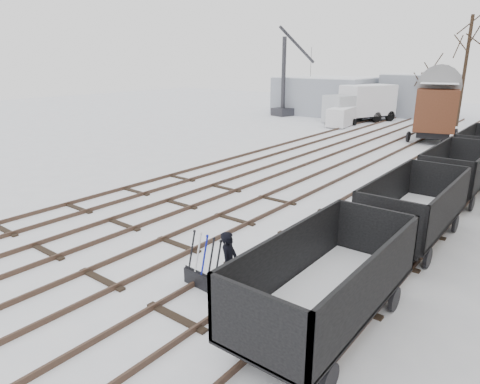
# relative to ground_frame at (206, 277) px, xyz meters

# --- Properties ---
(ground) EXTENTS (120.00, 120.00, 0.00)m
(ground) POSITION_rel_ground_frame_xyz_m (-2.55, 1.45, -0.28)
(ground) COLOR white
(ground) RESTS_ON ground
(tracks) EXTENTS (13.90, 52.00, 0.16)m
(tracks) POSITION_rel_ground_frame_xyz_m (-2.55, 15.12, -0.21)
(tracks) COLOR black
(tracks) RESTS_ON ground
(shed_left) EXTENTS (10.00, 8.00, 4.10)m
(shed_left) POSITION_rel_ground_frame_xyz_m (-15.55, 37.45, 1.76)
(shed_left) COLOR #8B929D
(shed_left) RESTS_ON ground
(shed_right) EXTENTS (7.00, 6.00, 4.50)m
(shed_right) POSITION_rel_ground_frame_xyz_m (-6.55, 41.45, 1.96)
(shed_right) COLOR #8B929D
(shed_right) RESTS_ON ground
(ground_frame) EXTENTS (1.32, 0.49, 1.49)m
(ground_frame) POSITION_rel_ground_frame_xyz_m (0.00, 0.00, 0.00)
(ground_frame) COLOR black
(ground_frame) RESTS_ON ground
(worker) EXTENTS (0.61, 0.75, 1.78)m
(worker) POSITION_rel_ground_frame_xyz_m (0.75, 0.10, 0.61)
(worker) COLOR black
(worker) RESTS_ON ground
(freight_wagon_a) EXTENTS (2.19, 5.47, 2.23)m
(freight_wagon_a) POSITION_rel_ground_frame_xyz_m (3.45, 0.26, 0.57)
(freight_wagon_a) COLOR black
(freight_wagon_a) RESTS_ON ground
(freight_wagon_b) EXTENTS (2.19, 5.47, 2.23)m
(freight_wagon_b) POSITION_rel_ground_frame_xyz_m (3.45, 6.66, 0.57)
(freight_wagon_b) COLOR black
(freight_wagon_b) RESTS_ON ground
(freight_wagon_c) EXTENTS (2.19, 5.47, 2.23)m
(freight_wagon_c) POSITION_rel_ground_frame_xyz_m (3.45, 13.06, 0.57)
(freight_wagon_c) COLOR black
(freight_wagon_c) RESTS_ON ground
(box_van_wagon) EXTENTS (4.28, 6.27, 4.37)m
(box_van_wagon) POSITION_rel_ground_frame_xyz_m (-1.24, 27.16, 2.26)
(box_van_wagon) COLOR black
(box_van_wagon) RESTS_ON ground
(lorry) EXTENTS (4.51, 8.21, 3.56)m
(lorry) POSITION_rel_ground_frame_xyz_m (-9.74, 33.39, 1.55)
(lorry) COLOR black
(lorry) RESTS_ON ground
(panel_van) EXTENTS (2.13, 4.06, 1.72)m
(panel_van) POSITION_rel_ground_frame_xyz_m (-9.94, 29.55, 0.61)
(panel_van) COLOR silver
(panel_van) RESTS_ON ground
(crane) EXTENTS (2.30, 5.57, 9.33)m
(crane) POSITION_rel_ground_frame_xyz_m (-18.46, 33.05, 2.17)
(crane) COLOR #2B2A2F
(crane) RESTS_ON ground
(tree_far_left) EXTENTS (0.30, 0.30, 4.69)m
(tree_far_left) POSITION_rel_ground_frame_xyz_m (-5.21, 38.82, 2.06)
(tree_far_left) COLOR black
(tree_far_left) RESTS_ON ground
(tree_far_right) EXTENTS (0.30, 0.30, 9.70)m
(tree_far_right) POSITION_rel_ground_frame_xyz_m (-1.46, 36.23, 4.56)
(tree_far_right) COLOR black
(tree_far_right) RESTS_ON ground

